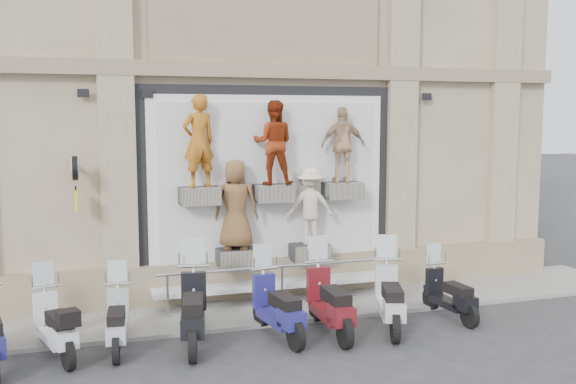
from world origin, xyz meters
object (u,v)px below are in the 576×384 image
object	(u,v)px
scooter_d	(193,296)
scooter_e	(278,294)
scooter_f	(330,289)
scooter_c	(117,309)
scooter_h	(450,284)
guard_rail	(282,287)
scooter_g	(390,285)
clock_sign_bracket	(75,176)
scooter_b	(55,313)

from	to	relation	value
scooter_d	scooter_e	world-z (taller)	scooter_d
scooter_d	scooter_e	size ratio (longest dim) A/B	1.10
scooter_f	scooter_c	bearing A→B (deg)	176.08
scooter_f	scooter_h	size ratio (longest dim) A/B	1.22
guard_rail	scooter_g	distance (m)	2.36
scooter_d	clock_sign_bracket	bearing A→B (deg)	143.93
scooter_c	scooter_e	world-z (taller)	scooter_e
scooter_e	scooter_c	bearing A→B (deg)	165.96
guard_rail	scooter_d	world-z (taller)	scooter_d
scooter_b	scooter_c	xyz separation A→B (m)	(0.98, 0.03, -0.03)
scooter_b	scooter_e	size ratio (longest dim) A/B	0.93
scooter_f	scooter_g	world-z (taller)	scooter_f
scooter_c	scooter_e	size ratio (longest dim) A/B	0.89
scooter_d	scooter_g	size ratio (longest dim) A/B	1.06
clock_sign_bracket	scooter_f	size ratio (longest dim) A/B	0.49
scooter_b	scooter_e	xyz separation A→B (m)	(3.71, -0.23, 0.05)
scooter_f	scooter_d	bearing A→B (deg)	177.44
guard_rail	scooter_g	world-z (taller)	scooter_g
scooter_h	scooter_g	bearing A→B (deg)	-175.86
clock_sign_bracket	scooter_c	distance (m)	2.81
guard_rail	scooter_f	size ratio (longest dim) A/B	2.44
guard_rail	scooter_c	size ratio (longest dim) A/B	2.90
scooter_g	scooter_h	distance (m)	1.41
scooter_f	scooter_g	size ratio (longest dim) A/B	1.02
guard_rail	clock_sign_bracket	size ratio (longest dim) A/B	4.96
scooter_d	scooter_f	xyz separation A→B (m)	(2.43, -0.17, -0.03)
scooter_h	scooter_e	bearing A→B (deg)	176.09
scooter_d	scooter_f	size ratio (longest dim) A/B	1.03
scooter_f	scooter_g	xyz separation A→B (m)	(1.16, -0.09, -0.02)
scooter_b	scooter_g	world-z (taller)	scooter_g
scooter_e	scooter_b	bearing A→B (deg)	167.82
scooter_c	clock_sign_bracket	bearing A→B (deg)	113.84
clock_sign_bracket	scooter_b	distance (m)	2.77
clock_sign_bracket	scooter_f	xyz separation A→B (m)	(4.28, -2.13, -1.96)
scooter_b	scooter_d	bearing A→B (deg)	-21.29
guard_rail	scooter_b	size ratio (longest dim) A/B	2.78
clock_sign_bracket	scooter_b	bearing A→B (deg)	-101.93
guard_rail	scooter_g	xyz separation A→B (m)	(1.54, -1.75, 0.36)
scooter_g	scooter_h	size ratio (longest dim) A/B	1.20
clock_sign_bracket	scooter_c	world-z (taller)	clock_sign_bracket
guard_rail	scooter_e	size ratio (longest dim) A/B	2.59
scooter_b	scooter_h	size ratio (longest dim) A/B	1.08
scooter_d	scooter_g	xyz separation A→B (m)	(3.59, -0.26, -0.05)
scooter_e	scooter_g	distance (m)	2.12
guard_rail	clock_sign_bracket	distance (m)	4.57
guard_rail	scooter_h	xyz separation A→B (m)	(2.93, -1.54, 0.22)
scooter_e	scooter_f	bearing A→B (deg)	-14.08
scooter_e	scooter_h	size ratio (longest dim) A/B	1.15
clock_sign_bracket	scooter_f	distance (m)	5.17
scooter_e	scooter_h	bearing A→B (deg)	-8.14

